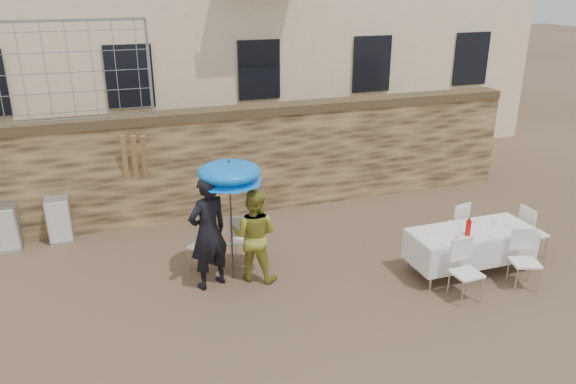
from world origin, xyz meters
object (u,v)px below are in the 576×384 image
object	(u,v)px
umbrella	(229,176)
table_chair_side	(533,232)
couple_chair_right	(243,239)
table_chair_back	(452,225)
couple_chair_left	(203,245)
table_chair_front_left	(467,272)
soda_bottle	(468,228)
table_chair_front_right	(525,261)
chair_stack_right	(60,216)
chair_stack_left	(8,223)
man_suit	(208,232)
banquet_table	(472,232)
woman_dress	(254,235)

from	to	relation	value
umbrella	table_chair_side	xyz separation A→B (m)	(5.25, -0.96, -1.33)
umbrella	couple_chair_right	size ratio (longest dim) A/B	2.01
umbrella	table_chair_back	xyz separation A→B (m)	(4.05, -0.26, -1.33)
couple_chair_left	table_chair_front_left	size ratio (longest dim) A/B	1.00
couple_chair_left	umbrella	bearing A→B (deg)	97.54
soda_bottle	umbrella	bearing A→B (deg)	161.71
table_chair_front_right	soda_bottle	bearing A→B (deg)	157.27
chair_stack_right	soda_bottle	bearing A→B (deg)	-30.63
couple_chair_left	soda_bottle	xyz separation A→B (m)	(4.05, -1.66, 0.43)
couple_chair_left	table_chair_front_right	bearing A→B (deg)	120.50
table_chair_front_left	chair_stack_left	size ratio (longest dim) A/B	1.04
couple_chair_left	table_chair_front_left	bearing A→B (deg)	114.18
man_suit	chair_stack_left	xyz separation A→B (m)	(-3.24, 2.68, -0.49)
man_suit	table_chair_back	bearing A→B (deg)	154.85
couple_chair_right	table_chair_front_right	size ratio (longest dim) A/B	1.00
man_suit	banquet_table	distance (m)	4.36
couple_chair_right	table_chair_side	bearing A→B (deg)	-168.60
umbrella	table_chair_back	bearing A→B (deg)	-3.62
man_suit	table_chair_front_left	world-z (taller)	man_suit
soda_bottle	table_chair_front_right	xyz separation A→B (m)	(0.70, -0.60, -0.43)
woman_dress	umbrella	world-z (taller)	umbrella
chair_stack_right	umbrella	bearing A→B (deg)	-43.21
table_chair_front_left	chair_stack_right	bearing A→B (deg)	140.96
table_chair_side	chair_stack_left	xyz separation A→B (m)	(-8.89, 3.53, -0.02)
couple_chair_right	soda_bottle	bearing A→B (deg)	-179.06
woman_dress	chair_stack_left	bearing A→B (deg)	-1.79
soda_bottle	table_chair_back	bearing A→B (deg)	67.17
man_suit	table_chair_front_right	distance (m)	5.07
table_chair_front_right	man_suit	bearing A→B (deg)	178.10
table_chair_side	chair_stack_left	size ratio (longest dim) A/B	1.04
couple_chair_right	chair_stack_left	bearing A→B (deg)	-1.09
umbrella	couple_chair_left	xyz separation A→B (m)	(-0.40, 0.45, -1.33)
woman_dress	table_chair_front_right	xyz separation A→B (m)	(4.00, -1.71, -0.31)
man_suit	umbrella	bearing A→B (deg)	170.89
woman_dress	chair_stack_left	world-z (taller)	woman_dress
woman_dress	umbrella	bearing A→B (deg)	16.11
banquet_table	chair_stack_right	world-z (taller)	chair_stack_right
couple_chair_right	table_chair_back	xyz separation A→B (m)	(3.75, -0.71, 0.00)
man_suit	chair_stack_right	distance (m)	3.59
couple_chair_left	soda_bottle	bearing A→B (deg)	123.66
table_chair_front_left	table_chair_front_right	xyz separation A→B (m)	(1.10, 0.00, 0.00)
soda_bottle	table_chair_front_right	distance (m)	1.02
couple_chair_left	chair_stack_left	bearing A→B (deg)	-67.35
couple_chair_right	table_chair_front_left	distance (m)	3.71
table_chair_back	chair_stack_left	bearing A→B (deg)	-35.04
table_chair_front_left	table_chair_front_right	world-z (taller)	same
table_chair_front_right	chair_stack_right	bearing A→B (deg)	166.14
woman_dress	table_chair_front_left	bearing A→B (deg)	-178.43
banquet_table	chair_stack_left	world-z (taller)	chair_stack_left
table_chair_side	umbrella	bearing A→B (deg)	80.20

